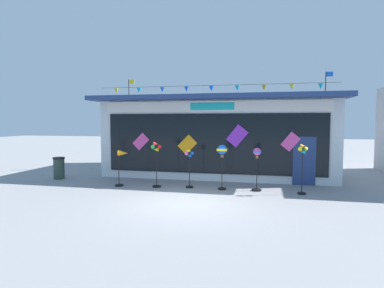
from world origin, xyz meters
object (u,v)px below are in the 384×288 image
object	(u,v)px
wind_spinner_far_left	(122,161)
wind_spinner_right	(257,160)
wind_spinner_center_left	(189,164)
kite_shop_building	(220,135)
wind_spinner_left	(156,158)
wind_spinner_far_right	(303,161)
wind_spinner_center_right	(222,153)
trash_bin	(59,168)

from	to	relation	value
wind_spinner_far_left	wind_spinner_right	xyz separation A→B (m)	(5.34, 0.32, 0.15)
wind_spinner_center_left	kite_shop_building	bearing A→B (deg)	81.26
wind_spinner_left	wind_spinner_center_left	xyz separation A→B (m)	(1.30, 0.18, -0.19)
wind_spinner_far_left	wind_spinner_center_left	world-z (taller)	wind_spinner_center_left
wind_spinner_far_left	wind_spinner_far_right	distance (m)	6.94
wind_spinner_center_right	wind_spinner_far_right	size ratio (longest dim) A/B	0.95
wind_spinner_center_left	trash_bin	world-z (taller)	wind_spinner_center_left
wind_spinner_center_left	wind_spinner_right	xyz separation A→B (m)	(2.61, 0.05, 0.21)
wind_spinner_left	trash_bin	bearing A→B (deg)	170.90
wind_spinner_far_left	wind_spinner_right	distance (m)	5.35
wind_spinner_center_right	wind_spinner_far_right	xyz separation A→B (m)	(2.91, -0.19, -0.19)
wind_spinner_left	kite_shop_building	bearing A→B (deg)	66.23
kite_shop_building	wind_spinner_left	size ratio (longest dim) A/B	6.07
wind_spinner_far_right	trash_bin	size ratio (longest dim) A/B	1.84
wind_spinner_center_left	wind_spinner_center_right	xyz separation A→B (m)	(1.30, -0.02, 0.44)
wind_spinner_center_right	trash_bin	xyz separation A→B (m)	(-7.54, 0.64, -0.90)
kite_shop_building	wind_spinner_far_left	distance (m)	5.74
wind_spinner_far_left	wind_spinner_left	distance (m)	1.44
kite_shop_building	wind_spinner_center_left	distance (m)	4.43
wind_spinner_far_left	wind_spinner_far_right	world-z (taller)	wind_spinner_far_right
kite_shop_building	trash_bin	world-z (taller)	kite_shop_building
wind_spinner_left	trash_bin	distance (m)	5.04
wind_spinner_far_left	wind_spinner_right	size ratio (longest dim) A/B	0.90
wind_spinner_center_right	trash_bin	size ratio (longest dim) A/B	1.74
trash_bin	kite_shop_building	bearing A→B (deg)	27.96
wind_spinner_center_left	wind_spinner_far_right	world-z (taller)	wind_spinner_far_right
kite_shop_building	wind_spinner_left	world-z (taller)	kite_shop_building
wind_spinner_left	wind_spinner_center_left	world-z (taller)	wind_spinner_left
wind_spinner_center_left	trash_bin	xyz separation A→B (m)	(-6.24, 0.61, -0.46)
kite_shop_building	wind_spinner_far_right	bearing A→B (deg)	-51.71
wind_spinner_center_left	trash_bin	bearing A→B (deg)	174.39
wind_spinner_center_right	wind_spinner_right	world-z (taller)	wind_spinner_center_right
kite_shop_building	wind_spinner_far_right	world-z (taller)	kite_shop_building
wind_spinner_left	trash_bin	xyz separation A→B (m)	(-4.94, 0.79, -0.66)
kite_shop_building	wind_spinner_center_left	bearing A→B (deg)	-98.74
kite_shop_building	wind_spinner_right	distance (m)	4.71
wind_spinner_left	wind_spinner_center_right	bearing A→B (deg)	3.39
wind_spinner_center_right	wind_spinner_left	bearing A→B (deg)	-176.61
wind_spinner_center_left	wind_spinner_center_right	distance (m)	1.37
wind_spinner_left	wind_spinner_right	xyz separation A→B (m)	(3.91, 0.23, 0.01)
wind_spinner_center_left	wind_spinner_right	size ratio (longest dim) A/B	0.94
wind_spinner_left	wind_spinner_far_right	distance (m)	5.51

